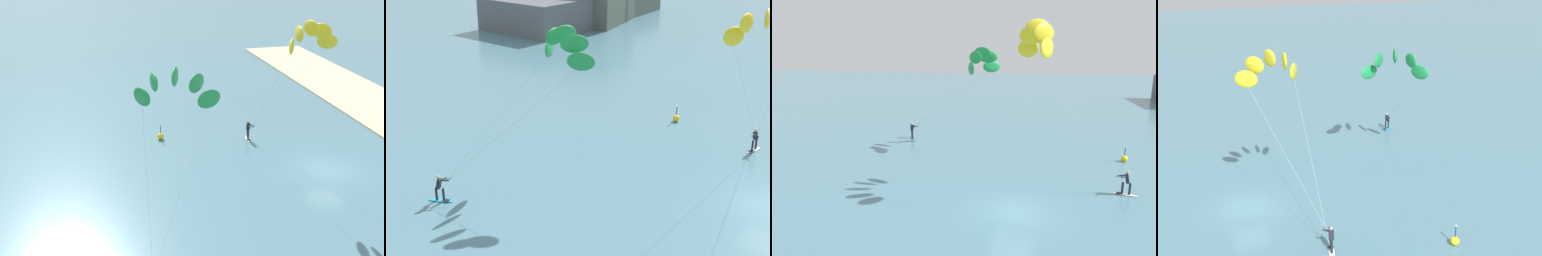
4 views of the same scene
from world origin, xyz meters
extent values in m
plane|color=slate|center=(0.00, 0.00, 0.00)|extent=(240.00, 240.00, 0.00)
ellipsoid|color=white|center=(7.18, 3.74, 0.04)|extent=(1.54, 0.65, 0.08)
cube|color=black|center=(6.77, 3.82, 0.09)|extent=(0.33, 0.34, 0.02)
cylinder|color=black|center=(7.39, 3.69, 0.47)|extent=(0.14, 0.14, 0.78)
cylinder|color=black|center=(6.96, 3.78, 0.47)|extent=(0.14, 0.14, 0.78)
cube|color=black|center=(7.18, 3.74, 1.16)|extent=(0.37, 0.36, 0.63)
sphere|color=tan|center=(7.18, 3.74, 1.58)|extent=(0.20, 0.20, 0.20)
cylinder|color=black|center=(6.65, 3.57, 1.31)|extent=(0.53, 0.19, 0.03)
cylinder|color=black|center=(6.95, 3.55, 1.34)|extent=(0.52, 0.45, 0.15)
cylinder|color=black|center=(6.88, 3.76, 1.34)|extent=(0.61, 0.14, 0.15)
ellipsoid|color=yellow|center=(0.47, 3.38, 9.43)|extent=(1.43, 0.95, 1.10)
ellipsoid|color=yellow|center=(0.65, 2.79, 10.21)|extent=(1.47, 0.45, 1.10)
ellipsoid|color=yellow|center=(0.97, 1.79, 10.52)|extent=(1.48, 0.74, 1.10)
ellipsoid|color=yellow|center=(1.28, 0.79, 10.21)|extent=(1.32, 1.17, 1.10)
ellipsoid|color=yellow|center=(1.46, 0.20, 9.43)|extent=(0.95, 1.43, 1.10)
cylinder|color=#B2B2B7|center=(3.56, 3.47, 5.22)|extent=(6.20, 0.21, 7.83)
cylinder|color=#B2B2B7|center=(4.06, 1.89, 5.22)|extent=(5.21, 3.39, 7.83)
ellipsoid|color=#23ADD1|center=(-11.58, 15.29, 0.04)|extent=(1.04, 1.49, 0.08)
cube|color=black|center=(-11.38, 14.93, 0.09)|extent=(0.39, 0.38, 0.02)
cylinder|color=black|center=(-11.68, 15.48, 0.47)|extent=(0.14, 0.14, 0.78)
cylinder|color=black|center=(-11.47, 15.10, 0.47)|extent=(0.14, 0.14, 0.78)
cube|color=black|center=(-11.58, 15.29, 1.16)|extent=(0.42, 0.43, 0.63)
sphere|color=tan|center=(-11.58, 15.29, 1.58)|extent=(0.20, 0.20, 0.20)
cylinder|color=black|center=(-11.06, 15.10, 1.31)|extent=(0.53, 0.22, 0.03)
cylinder|color=black|center=(-11.28, 15.30, 1.34)|extent=(0.60, 0.11, 0.15)
cylinder|color=black|center=(-11.36, 15.09, 1.34)|extent=(0.51, 0.47, 0.15)
ellipsoid|color=#1E9347|center=(-4.31, 10.50, 7.77)|extent=(1.00, 1.69, 1.10)
ellipsoid|color=#1E9347|center=(-4.06, 11.18, 8.70)|extent=(1.47, 1.40, 1.10)
ellipsoid|color=#1E9347|center=(-3.63, 12.34, 9.05)|extent=(1.71, 0.89, 1.10)
ellipsoid|color=#1E9347|center=(-3.20, 13.50, 8.70)|extent=(1.72, 0.38, 1.10)
ellipsoid|color=#1E9347|center=(-2.95, 14.18, 7.77)|extent=(1.69, 1.00, 1.10)
cylinder|color=#B2B2B7|center=(-7.69, 12.80, 4.39)|extent=(6.76, 4.62, 6.18)
cylinder|color=#B2B2B7|center=(-7.01, 14.64, 4.39)|extent=(8.13, 0.93, 6.18)
sphere|color=yellow|center=(8.90, 11.01, 0.28)|extent=(0.56, 0.56, 0.56)
cylinder|color=#262628|center=(8.90, 11.01, 0.91)|extent=(0.06, 0.06, 0.70)
sphere|color=#F2F2CC|center=(8.90, 11.01, 1.32)|extent=(0.12, 0.12, 0.12)
camera|label=1|loc=(-31.51, 18.24, 16.99)|focal=48.44mm
camera|label=2|loc=(-27.80, -8.30, 15.55)|focal=49.47mm
camera|label=3|loc=(0.59, -18.63, 9.36)|focal=31.68mm
camera|label=4|loc=(32.35, -3.88, 17.14)|focal=48.31mm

